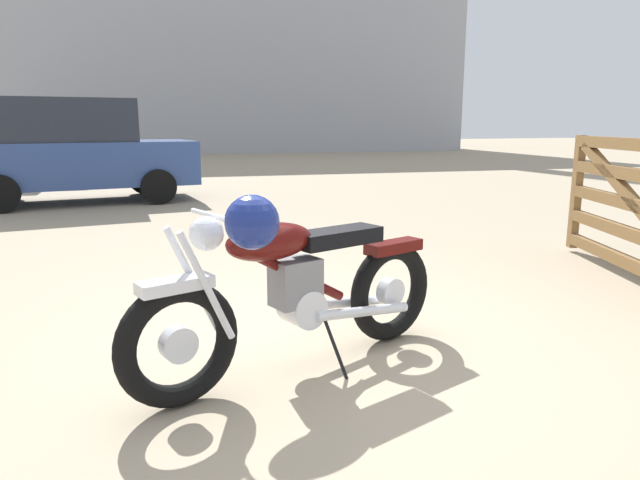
{
  "coord_description": "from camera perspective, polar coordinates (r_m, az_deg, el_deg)",
  "views": [
    {
      "loc": [
        -1.17,
        -3.12,
        1.37
      ],
      "look_at": [
        0.07,
        0.23,
        0.64
      ],
      "focal_mm": 31.94,
      "sensor_mm": 36.0,
      "label": 1
    }
  ],
  "objects": [
    {
      "name": "vintage_motorcycle",
      "position": [
        3.12,
        -2.7,
        -4.78
      ],
      "size": [
        2.02,
        0.91,
        1.07
      ],
      "rotation": [
        0.0,
        0.0,
        3.44
      ],
      "color": "black",
      "rests_on": "ground_plane"
    },
    {
      "name": "ground_plane",
      "position": [
        3.6,
        0.19,
        -10.77
      ],
      "size": [
        80.0,
        80.0,
        0.0
      ],
      "primitive_type": "plane",
      "color": "gray"
    },
    {
      "name": "industrial_building",
      "position": [
        33.2,
        -9.06,
        18.54
      ],
      "size": [
        23.08,
        15.29,
        21.77
      ],
      "rotation": [
        0.0,
        0.0,
        -0.1
      ],
      "color": "#9EA0A8",
      "rests_on": "ground_plane"
    },
    {
      "name": "white_estate_far",
      "position": [
        10.85,
        -23.57,
        8.27
      ],
      "size": [
        4.02,
        2.07,
        1.78
      ],
      "rotation": [
        0.0,
        0.0,
        0.08
      ],
      "color": "black",
      "rests_on": "ground_plane"
    }
  ]
}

